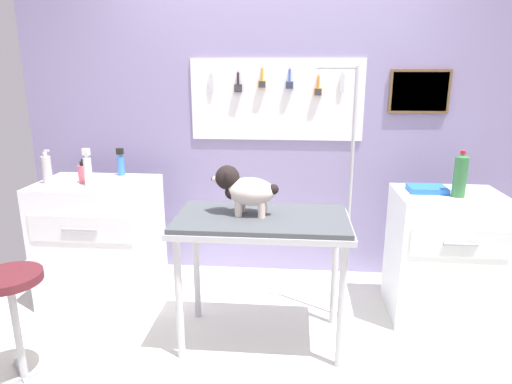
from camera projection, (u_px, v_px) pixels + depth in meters
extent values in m
cube|color=silver|center=(259.00, 363.00, 2.60)|extent=(4.40, 4.00, 0.04)
cube|color=#8C80AC|center=(272.00, 135.00, 3.52)|extent=(4.00, 0.06, 2.30)
cube|color=white|center=(277.00, 100.00, 3.41)|extent=(1.33, 0.02, 0.62)
cylinder|color=gray|center=(211.00, 74.00, 3.39)|extent=(0.01, 0.02, 0.01)
cube|color=silver|center=(211.00, 84.00, 3.40)|extent=(0.03, 0.01, 0.13)
cylinder|color=gray|center=(238.00, 71.00, 3.37)|extent=(0.01, 0.02, 0.01)
cylinder|color=#281D29|center=(238.00, 78.00, 3.38)|extent=(0.02, 0.02, 0.09)
cube|color=#281D29|center=(238.00, 88.00, 3.40)|extent=(0.06, 0.02, 0.06)
cube|color=#333338|center=(238.00, 88.00, 3.38)|extent=(0.05, 0.01, 0.05)
cylinder|color=gray|center=(262.00, 67.00, 3.35)|extent=(0.01, 0.02, 0.01)
cylinder|color=gold|center=(262.00, 74.00, 3.35)|extent=(0.02, 0.02, 0.09)
cube|color=gold|center=(262.00, 84.00, 3.37)|extent=(0.06, 0.02, 0.06)
cube|color=#333338|center=(262.00, 84.00, 3.36)|extent=(0.05, 0.01, 0.05)
cylinder|color=gray|center=(290.00, 68.00, 3.33)|extent=(0.01, 0.02, 0.01)
cylinder|color=#3F62BA|center=(290.00, 75.00, 3.34)|extent=(0.02, 0.02, 0.09)
cube|color=#3F62BA|center=(290.00, 85.00, 3.36)|extent=(0.06, 0.02, 0.06)
cube|color=#333338|center=(289.00, 85.00, 3.34)|extent=(0.05, 0.01, 0.05)
cylinder|color=gray|center=(319.00, 74.00, 3.33)|extent=(0.01, 0.02, 0.01)
cylinder|color=orange|center=(318.00, 82.00, 3.33)|extent=(0.02, 0.02, 0.09)
cube|color=orange|center=(318.00, 92.00, 3.35)|extent=(0.06, 0.02, 0.06)
cube|color=#333338|center=(318.00, 92.00, 3.33)|extent=(0.05, 0.01, 0.05)
cylinder|color=gray|center=(342.00, 73.00, 3.31)|extent=(0.01, 0.02, 0.01)
cube|color=silver|center=(342.00, 83.00, 3.32)|extent=(0.03, 0.01, 0.13)
cube|color=brown|center=(420.00, 92.00, 3.30)|extent=(0.44, 0.02, 0.32)
cube|color=#9F7C5B|center=(420.00, 92.00, 3.29)|extent=(0.41, 0.01, 0.28)
cylinder|color=#B7B7BC|center=(179.00, 300.00, 2.53)|extent=(0.04, 0.04, 0.75)
cylinder|color=#B7B7BC|center=(341.00, 307.00, 2.45)|extent=(0.04, 0.04, 0.75)
cylinder|color=#B7B7BC|center=(196.00, 266.00, 2.97)|extent=(0.04, 0.04, 0.75)
cylinder|color=#B7B7BC|center=(335.00, 271.00, 2.89)|extent=(0.04, 0.04, 0.75)
cube|color=#B7B7BC|center=(262.00, 224.00, 2.60)|extent=(1.04, 0.58, 0.03)
cube|color=#44494D|center=(262.00, 218.00, 2.59)|extent=(1.01, 0.56, 0.03)
cylinder|color=#B7B7BC|center=(343.00, 316.00, 3.05)|extent=(0.11, 0.11, 0.01)
cylinder|color=#B7B7BC|center=(350.00, 201.00, 2.84)|extent=(0.02, 0.02, 1.67)
cylinder|color=#B7B7BC|center=(337.00, 68.00, 2.63)|extent=(0.24, 0.02, 0.02)
cylinder|color=silver|center=(238.00, 208.00, 2.58)|extent=(0.04, 0.04, 0.10)
cylinder|color=silver|center=(242.00, 204.00, 2.66)|extent=(0.04, 0.04, 0.10)
cylinder|color=silver|center=(261.00, 210.00, 2.55)|extent=(0.04, 0.04, 0.10)
cylinder|color=silver|center=(264.00, 205.00, 2.64)|extent=(0.04, 0.04, 0.10)
ellipsoid|color=silver|center=(250.00, 191.00, 2.59)|extent=(0.31, 0.22, 0.16)
ellipsoid|color=black|center=(234.00, 192.00, 2.61)|extent=(0.12, 0.14, 0.09)
sphere|color=black|center=(227.00, 177.00, 2.59)|extent=(0.14, 0.14, 0.14)
ellipsoid|color=silver|center=(217.00, 179.00, 2.61)|extent=(0.07, 0.06, 0.05)
sphere|color=black|center=(213.00, 179.00, 2.61)|extent=(0.02, 0.02, 0.02)
ellipsoid|color=black|center=(227.00, 178.00, 2.53)|extent=(0.05, 0.04, 0.08)
ellipsoid|color=black|center=(232.00, 173.00, 2.64)|extent=(0.05, 0.04, 0.08)
sphere|color=black|center=(273.00, 189.00, 2.55)|extent=(0.06, 0.06, 0.06)
cube|color=white|center=(101.00, 241.00, 3.22)|extent=(0.80, 0.56, 0.89)
cube|color=silver|center=(80.00, 229.00, 2.89)|extent=(0.70, 0.01, 0.18)
cylinder|color=#99999E|center=(79.00, 230.00, 2.89)|extent=(0.24, 0.02, 0.02)
cube|color=white|center=(443.00, 256.00, 2.99)|extent=(0.68, 0.52, 0.87)
cube|color=silver|center=(461.00, 244.00, 2.68)|extent=(0.60, 0.01, 0.17)
cylinder|color=#99999E|center=(461.00, 244.00, 2.68)|extent=(0.20, 0.02, 0.02)
cylinder|color=#9E9EA3|center=(17.00, 332.00, 2.35)|extent=(0.04, 0.04, 0.59)
cube|color=#9E9EA3|center=(44.00, 370.00, 2.49)|extent=(0.16, 0.16, 0.02)
cube|color=#9E9EA3|center=(20.00, 369.00, 2.50)|extent=(0.16, 0.16, 0.02)
cylinder|color=#541D23|center=(9.00, 278.00, 2.27)|extent=(0.33, 0.33, 0.04)
cylinder|color=white|center=(88.00, 172.00, 2.98)|extent=(0.05, 0.05, 0.19)
cylinder|color=white|center=(86.00, 157.00, 2.95)|extent=(0.02, 0.02, 0.02)
cube|color=silver|center=(86.00, 152.00, 2.94)|extent=(0.05, 0.03, 0.04)
cylinder|color=#BCB2AD|center=(47.00, 170.00, 3.04)|extent=(0.06, 0.06, 0.19)
cylinder|color=silver|center=(45.00, 154.00, 3.01)|extent=(0.03, 0.03, 0.03)
cube|color=silver|center=(47.00, 151.00, 3.00)|extent=(0.04, 0.01, 0.01)
cylinder|color=#3472BE|center=(121.00, 166.00, 3.28)|extent=(0.05, 0.05, 0.14)
cylinder|color=#3472BE|center=(120.00, 156.00, 3.26)|extent=(0.02, 0.02, 0.02)
cube|color=black|center=(120.00, 151.00, 3.25)|extent=(0.05, 0.03, 0.04)
cylinder|color=#CF5E6F|center=(83.00, 174.00, 3.07)|extent=(0.07, 0.07, 0.12)
cylinder|color=black|center=(82.00, 163.00, 3.05)|extent=(0.03, 0.03, 0.03)
cube|color=black|center=(84.00, 160.00, 3.04)|extent=(0.04, 0.01, 0.01)
cylinder|color=#33723D|center=(460.00, 177.00, 2.77)|extent=(0.08, 0.08, 0.26)
cone|color=#33723D|center=(463.00, 155.00, 2.74)|extent=(0.08, 0.08, 0.02)
cylinder|color=red|center=(463.00, 152.00, 2.73)|extent=(0.03, 0.03, 0.02)
cube|color=blue|center=(427.00, 189.00, 2.92)|extent=(0.24, 0.18, 0.04)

